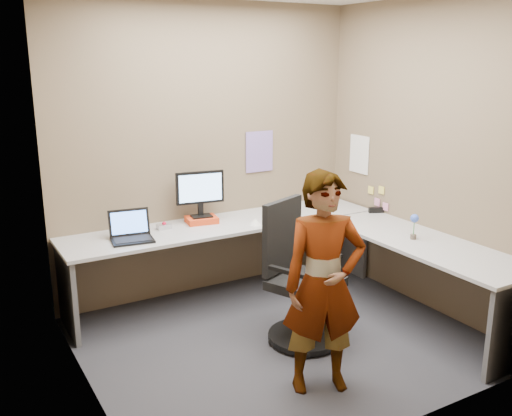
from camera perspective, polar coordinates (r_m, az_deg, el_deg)
ground at (r=4.71m, az=2.54°, el=-13.00°), size 3.00×3.00×0.00m
wall_back at (r=5.37m, az=-4.82°, el=5.72°), size 3.00×0.00×3.00m
wall_right at (r=5.20m, az=16.83°, el=4.84°), size 0.00×2.70×2.70m
wall_left at (r=3.68m, az=-17.32°, el=0.82°), size 0.00×2.70×2.70m
desk at (r=4.99m, az=4.47°, el=-4.00°), size 2.98×2.58×0.73m
paper_ream at (r=5.24m, az=-5.46°, el=-1.18°), size 0.30×0.24×0.06m
monitor at (r=5.18m, az=-5.61°, el=1.79°), size 0.44×0.16×0.42m
laptop at (r=4.84m, az=-12.40°, el=-2.39°), size 0.37×0.32×0.24m
trackball_mouse at (r=5.09m, az=-9.20°, el=-1.82°), size 0.12×0.08×0.07m
origami at (r=5.15m, az=-0.07°, el=-1.36°), size 0.10×0.10×0.06m
stapler at (r=5.67m, az=11.95°, el=-0.19°), size 0.15×0.10×0.05m
flower at (r=4.89m, az=15.55°, el=-1.42°), size 0.07×0.07×0.22m
calendar_purple at (r=5.62m, az=0.34°, el=5.66°), size 0.30×0.01×0.40m
calendar_white at (r=5.85m, az=10.29°, el=5.30°), size 0.01×0.28×0.38m
sticky_note_a at (r=5.66m, az=12.43°, el=1.76°), size 0.01×0.07×0.07m
sticky_note_b at (r=5.72m, az=12.02°, el=0.59°), size 0.01×0.07×0.07m
sticky_note_c at (r=5.64m, az=12.82°, el=0.13°), size 0.01×0.07×0.07m
sticky_note_d at (r=5.77m, az=11.41°, el=1.77°), size 0.01×0.07×0.07m
office_chair at (r=4.54m, az=4.29°, el=-7.78°), size 0.64×0.64×1.11m
person at (r=3.81m, az=6.80°, el=-7.52°), size 0.64×0.53×1.51m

